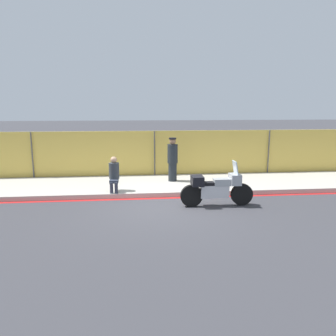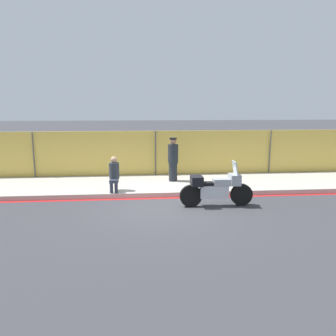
# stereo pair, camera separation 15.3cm
# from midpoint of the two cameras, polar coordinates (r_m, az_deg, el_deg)

# --- Properties ---
(ground_plane) EXTENTS (120.00, 120.00, 0.00)m
(ground_plane) POSITION_cam_midpoint_polar(r_m,az_deg,el_deg) (10.45, -1.36, -6.77)
(ground_plane) COLOR #38383D
(sidewalk) EXTENTS (38.05, 3.04, 0.17)m
(sidewalk) POSITION_cam_midpoint_polar(r_m,az_deg,el_deg) (12.91, -2.24, -2.95)
(sidewalk) COLOR #ADA89E
(sidewalk) RESTS_ON ground_plane
(curb_paint_stripe) EXTENTS (38.05, 0.18, 0.01)m
(curb_paint_stripe) POSITION_cam_midpoint_polar(r_m,az_deg,el_deg) (11.38, -1.73, -5.28)
(curb_paint_stripe) COLOR red
(curb_paint_stripe) RESTS_ON ground_plane
(storefront_fence) EXTENTS (36.15, 0.17, 2.08)m
(storefront_fence) POSITION_cam_midpoint_polar(r_m,az_deg,el_deg) (14.30, -2.67, 2.32)
(storefront_fence) COLOR gold
(storefront_fence) RESTS_ON ground_plane
(motorcycle) EXTENTS (2.34, 0.51, 1.45)m
(motorcycle) POSITION_cam_midpoint_polar(r_m,az_deg,el_deg) (10.50, 8.00, -3.50)
(motorcycle) COLOR black
(motorcycle) RESTS_ON ground_plane
(officer_standing) EXTENTS (0.41, 0.41, 1.74)m
(officer_standing) POSITION_cam_midpoint_polar(r_m,az_deg,el_deg) (13.04, 0.46, 1.55)
(officer_standing) COLOR #1E2328
(officer_standing) RESTS_ON sidewalk
(person_seated_on_curb) EXTENTS (0.36, 0.63, 1.23)m
(person_seated_on_curb) POSITION_cam_midpoint_polar(r_m,az_deg,el_deg) (11.70, -9.75, -0.75)
(person_seated_on_curb) COLOR #2D3342
(person_seated_on_curb) RESTS_ON sidewalk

